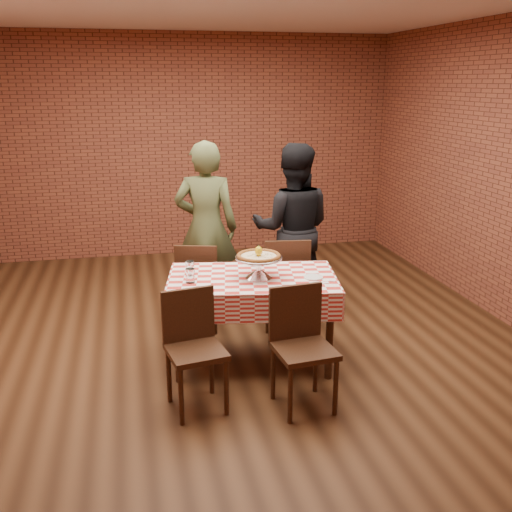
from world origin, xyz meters
name	(u,v)px	position (x,y,z in m)	size (l,w,h in m)	color
ground	(227,341)	(0.00, 0.00, 0.00)	(6.00, 6.00, 0.00)	black
back_wall	(188,147)	(0.00, 3.00, 1.45)	(5.50, 5.50, 0.00)	brown
table	(252,320)	(0.14, -0.44, 0.38)	(1.35, 0.81, 0.75)	#392010
tablecloth	(252,290)	(0.14, -0.44, 0.64)	(1.39, 0.85, 0.23)	red
pizza_stand	(259,267)	(0.19, -0.47, 0.84)	(0.39, 0.39, 0.17)	silver
pizza	(259,256)	(0.19, -0.47, 0.94)	(0.35, 0.35, 0.03)	beige
lemon	(259,251)	(0.19, -0.47, 0.98)	(0.06, 0.06, 0.08)	yellow
water_glass_left	(190,276)	(-0.37, -0.47, 0.82)	(0.07, 0.07, 0.11)	white
water_glass_right	(190,268)	(-0.35, -0.27, 0.82)	(0.07, 0.07, 0.11)	white
side_plate	(313,277)	(0.62, -0.57, 0.76)	(0.16, 0.16, 0.01)	white
sweetener_packet_a	(325,283)	(0.68, -0.71, 0.76)	(0.05, 0.04, 0.01)	white
sweetener_packet_b	(332,281)	(0.75, -0.67, 0.76)	(0.05, 0.04, 0.01)	white
condiment_caddy	(254,258)	(0.22, -0.13, 0.82)	(0.09, 0.07, 0.12)	silver
chair_near_left	(196,354)	(-0.40, -1.08, 0.43)	(0.39, 0.39, 0.87)	#392010
chair_near_right	(304,351)	(0.35, -1.23, 0.44)	(0.41, 0.41, 0.88)	#392010
chair_far_left	(199,285)	(-0.20, 0.38, 0.43)	(0.39, 0.39, 0.87)	#392010
chair_far_right	(285,281)	(0.61, 0.25, 0.45)	(0.42, 0.42, 0.90)	#392010
diner_olive	(206,228)	(-0.06, 0.83, 0.87)	(0.64, 0.42, 1.75)	#47502D
diner_black	(292,229)	(0.79, 0.67, 0.86)	(0.83, 0.65, 1.72)	black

